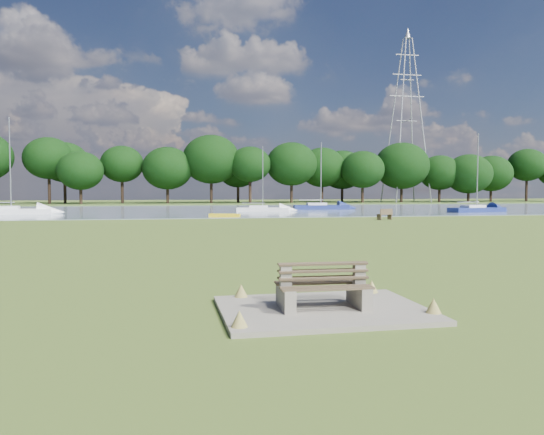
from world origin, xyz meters
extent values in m
plane|color=brown|center=(0.00, 0.00, 0.00)|extent=(220.00, 220.00, 0.00)
cube|color=slate|center=(0.00, 42.00, 0.00)|extent=(220.00, 40.00, 0.10)
cube|color=#4C6626|center=(0.00, 72.00, 0.00)|extent=(220.00, 20.00, 0.40)
cube|color=gray|center=(0.00, -14.00, 0.05)|extent=(4.20, 3.20, 0.10)
cube|color=gray|center=(-0.78, -13.97, 0.33)|extent=(0.28, 1.10, 0.46)
cube|color=gray|center=(-0.78, -13.97, 0.74)|extent=(0.24, 0.20, 0.57)
cube|color=gray|center=(0.78, -14.03, 0.33)|extent=(0.28, 1.10, 0.46)
cube|color=gray|center=(0.78, -14.03, 0.74)|extent=(0.24, 0.20, 0.57)
cube|color=brown|center=(-0.02, -14.34, 0.57)|extent=(1.88, 0.50, 0.04)
cube|color=brown|center=(0.00, -14.08, 0.88)|extent=(1.87, 0.22, 0.46)
cube|color=brown|center=(0.02, -13.66, 0.57)|extent=(1.88, 0.50, 0.04)
cube|color=brown|center=(0.00, -13.92, 0.88)|extent=(1.87, 0.22, 0.46)
cube|color=brown|center=(14.32, 17.00, 0.23)|extent=(0.26, 0.44, 0.46)
cube|color=brown|center=(15.51, 17.55, 0.23)|extent=(0.26, 0.44, 0.46)
cube|color=brown|center=(14.92, 17.27, 0.46)|extent=(1.56, 1.05, 0.05)
cube|color=brown|center=(15.00, 17.09, 0.70)|extent=(1.39, 0.68, 0.45)
cube|color=yellow|center=(2.18, 24.00, 0.19)|extent=(2.90, 1.64, 0.29)
cylinder|color=#A4A4A5|center=(39.72, 67.66, 15.64)|extent=(0.24, 0.24, 30.89)
cylinder|color=#A4A4A5|center=(44.41, 67.66, 15.64)|extent=(0.24, 0.24, 30.89)
cylinder|color=#A4A4A5|center=(39.72, 72.34, 15.64)|extent=(0.24, 0.24, 30.89)
cylinder|color=#A4A4A5|center=(44.41, 72.34, 15.64)|extent=(0.24, 0.24, 30.89)
cube|color=#A4A4A5|center=(42.06, 70.00, 20.28)|extent=(7.03, 0.15, 0.15)
cube|color=#A4A4A5|center=(42.06, 70.00, 24.29)|extent=(5.83, 0.15, 0.15)
cube|color=#A4A4A5|center=(42.06, 70.00, 28.00)|extent=(4.62, 0.15, 0.15)
cone|color=#A4A4A5|center=(42.06, 70.00, 32.09)|extent=(1.21, 1.21, 2.01)
cylinder|color=black|center=(-23.00, 68.00, 2.17)|extent=(0.52, 0.52, 3.95)
ellipsoid|color=black|center=(-23.00, 68.00, 7.00)|extent=(7.24, 7.24, 6.15)
cylinder|color=black|center=(-16.00, 68.00, 2.32)|extent=(0.52, 0.52, 4.25)
ellipsoid|color=black|center=(-16.00, 68.00, 7.51)|extent=(8.28, 8.28, 7.03)
cylinder|color=black|center=(-9.00, 68.00, 1.88)|extent=(0.52, 0.52, 3.35)
ellipsoid|color=black|center=(-9.00, 68.00, 5.97)|extent=(9.31, 9.31, 7.91)
cylinder|color=black|center=(-2.00, 68.00, 2.02)|extent=(0.52, 0.52, 3.65)
ellipsoid|color=black|center=(-2.00, 68.00, 6.49)|extent=(7.24, 7.24, 6.15)
cylinder|color=black|center=(5.00, 68.00, 2.17)|extent=(0.52, 0.52, 3.95)
ellipsoid|color=black|center=(5.00, 68.00, 7.00)|extent=(8.28, 8.28, 7.03)
cylinder|color=black|center=(12.00, 68.00, 2.32)|extent=(0.52, 0.52, 4.25)
ellipsoid|color=black|center=(12.00, 68.00, 7.51)|extent=(9.31, 9.31, 7.91)
cylinder|color=black|center=(19.00, 68.00, 1.88)|extent=(0.52, 0.52, 3.35)
ellipsoid|color=black|center=(19.00, 68.00, 5.97)|extent=(7.24, 7.24, 6.15)
cylinder|color=black|center=(26.00, 68.00, 2.02)|extent=(0.52, 0.52, 3.65)
ellipsoid|color=black|center=(26.00, 68.00, 6.49)|extent=(8.28, 8.28, 7.03)
cylinder|color=black|center=(33.00, 68.00, 2.17)|extent=(0.52, 0.52, 3.95)
ellipsoid|color=black|center=(33.00, 68.00, 7.00)|extent=(9.31, 9.31, 7.91)
cylinder|color=black|center=(40.00, 68.00, 2.32)|extent=(0.52, 0.52, 4.25)
ellipsoid|color=black|center=(40.00, 68.00, 7.51)|extent=(7.24, 7.24, 6.15)
cylinder|color=black|center=(47.00, 68.00, 1.88)|extent=(0.52, 0.52, 3.35)
ellipsoid|color=black|center=(47.00, 68.00, 5.97)|extent=(8.28, 8.28, 7.03)
cylinder|color=black|center=(54.00, 68.00, 2.02)|extent=(0.52, 0.52, 3.65)
ellipsoid|color=black|center=(54.00, 68.00, 6.49)|extent=(9.31, 9.31, 7.91)
cylinder|color=black|center=(61.00, 68.00, 2.17)|extent=(0.52, 0.52, 3.95)
ellipsoid|color=black|center=(61.00, 68.00, 7.00)|extent=(7.24, 7.24, 6.15)
cylinder|color=black|center=(68.00, 68.00, 2.32)|extent=(0.52, 0.52, 4.25)
ellipsoid|color=black|center=(68.00, 68.00, 7.51)|extent=(8.28, 8.28, 7.03)
cube|color=navy|center=(30.70, 28.53, 0.41)|extent=(6.91, 3.04, 0.72)
cube|color=white|center=(30.17, 28.43, 0.85)|extent=(2.56, 1.87, 0.46)
cylinder|color=#A5A8AD|center=(30.70, 28.53, 4.65)|extent=(0.12, 0.12, 8.18)
cube|color=white|center=(7.84, 35.35, 0.35)|extent=(6.16, 2.92, 0.61)
cube|color=white|center=(7.38, 35.46, 0.72)|extent=(2.31, 1.73, 0.39)
cylinder|color=#A5A8AD|center=(7.84, 35.35, 3.99)|extent=(0.10, 0.10, 7.00)
cube|color=navy|center=(16.15, 39.89, 0.43)|extent=(7.05, 2.51, 0.76)
cube|color=white|center=(15.60, 39.94, 0.89)|extent=(2.54, 1.72, 0.49)
cylinder|color=#A5A8AD|center=(16.15, 39.89, 4.54)|extent=(0.13, 0.13, 7.89)
cube|color=white|center=(-18.32, 32.90, 0.44)|extent=(7.66, 2.80, 0.77)
cube|color=white|center=(-18.92, 32.84, 0.90)|extent=(2.77, 1.89, 0.50)
cylinder|color=#A5A8AD|center=(-18.32, 32.90, 5.18)|extent=(0.13, 0.13, 9.17)
camera|label=1|loc=(-3.17, -24.39, 2.53)|focal=35.00mm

